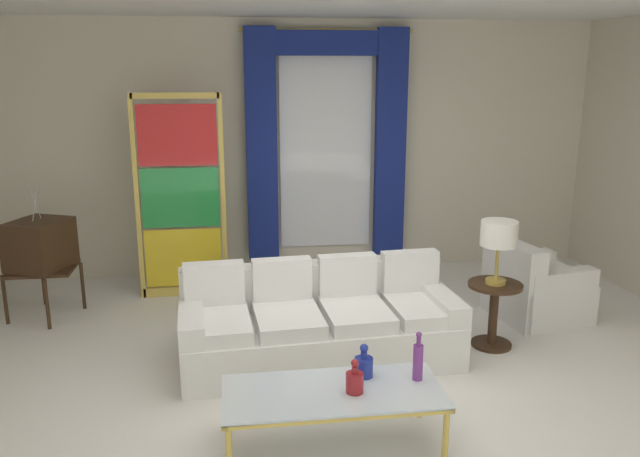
# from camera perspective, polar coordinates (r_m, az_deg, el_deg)

# --- Properties ---
(ground_plane) EXTENTS (16.00, 16.00, 0.00)m
(ground_plane) POSITION_cam_1_polar(r_m,az_deg,el_deg) (5.29, 1.71, -13.51)
(ground_plane) COLOR white
(wall_rear) EXTENTS (8.00, 0.12, 3.00)m
(wall_rear) POSITION_cam_1_polar(r_m,az_deg,el_deg) (7.78, -2.03, 7.12)
(wall_rear) COLOR beige
(wall_rear) RESTS_ON ground
(curtained_window) EXTENTS (2.00, 0.17, 2.70)m
(curtained_window) POSITION_cam_1_polar(r_m,az_deg,el_deg) (7.63, 0.60, 8.81)
(curtained_window) COLOR white
(curtained_window) RESTS_ON ground
(couch_white_long) EXTENTS (2.39, 1.06, 0.86)m
(couch_white_long) POSITION_cam_1_polar(r_m,az_deg,el_deg) (5.58, -0.12, -8.52)
(couch_white_long) COLOR white
(couch_white_long) RESTS_ON ground
(coffee_table) EXTENTS (1.44, 0.64, 0.41)m
(coffee_table) POSITION_cam_1_polar(r_m,az_deg,el_deg) (4.33, 1.16, -14.57)
(coffee_table) COLOR silver
(coffee_table) RESTS_ON ground
(bottle_blue_decanter) EXTENTS (0.07, 0.07, 0.35)m
(bottle_blue_decanter) POSITION_cam_1_polar(r_m,az_deg,el_deg) (4.43, 8.71, -11.50)
(bottle_blue_decanter) COLOR #753384
(bottle_blue_decanter) RESTS_ON coffee_table
(bottle_crystal_tall) EXTENTS (0.12, 0.12, 0.23)m
(bottle_crystal_tall) POSITION_cam_1_polar(r_m,az_deg,el_deg) (4.26, 3.10, -13.37)
(bottle_crystal_tall) COLOR maroon
(bottle_crystal_tall) RESTS_ON coffee_table
(bottle_amber_squat) EXTENTS (0.13, 0.13, 0.24)m
(bottle_amber_squat) POSITION_cam_1_polar(r_m,az_deg,el_deg) (4.46, 3.91, -12.03)
(bottle_amber_squat) COLOR navy
(bottle_amber_squat) RESTS_ON coffee_table
(vintage_tv) EXTENTS (0.70, 0.74, 1.35)m
(vintage_tv) POSITION_cam_1_polar(r_m,az_deg,el_deg) (6.92, -23.66, -1.52)
(vintage_tv) COLOR #382314
(vintage_tv) RESTS_ON ground
(armchair_white) EXTENTS (0.95, 0.94, 0.80)m
(armchair_white) POSITION_cam_1_polar(r_m,az_deg,el_deg) (6.80, 18.41, -5.18)
(armchair_white) COLOR white
(armchair_white) RESTS_ON ground
(stained_glass_divider) EXTENTS (0.95, 0.05, 2.20)m
(stained_glass_divider) POSITION_cam_1_polar(r_m,az_deg,el_deg) (7.01, -12.28, 2.35)
(stained_glass_divider) COLOR gold
(stained_glass_divider) RESTS_ON ground
(peacock_figurine) EXTENTS (0.44, 0.60, 0.50)m
(peacock_figurine) POSITION_cam_1_polar(r_m,az_deg,el_deg) (6.89, -7.60, -4.91)
(peacock_figurine) COLOR beige
(peacock_figurine) RESTS_ON ground
(round_side_table) EXTENTS (0.48, 0.48, 0.59)m
(round_side_table) POSITION_cam_1_polar(r_m,az_deg,el_deg) (5.98, 15.19, -6.91)
(round_side_table) COLOR #382314
(round_side_table) RESTS_ON ground
(table_lamp_brass) EXTENTS (0.32, 0.32, 0.57)m
(table_lamp_brass) POSITION_cam_1_polar(r_m,az_deg,el_deg) (5.78, 15.62, -0.67)
(table_lamp_brass) COLOR #B29338
(table_lamp_brass) RESTS_ON round_side_table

